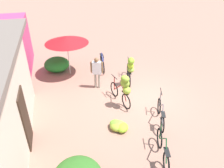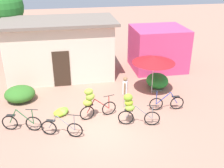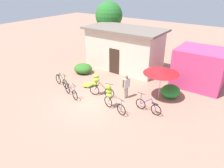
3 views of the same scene
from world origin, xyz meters
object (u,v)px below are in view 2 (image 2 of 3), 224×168
at_px(banana_pile_on_ground, 61,112).
at_px(bicycle_center_loaded, 92,101).
at_px(person_vendor, 125,89).
at_px(shop_pink, 158,48).
at_px(bicycle_rightmost, 167,103).
at_px(bicycle_leftmost, 22,123).
at_px(bicycle_by_shop, 132,108).
at_px(building_low, 60,49).
at_px(bicycle_near_pile, 62,128).
at_px(market_umbrella, 154,59).
at_px(tree_behind_building, 2,7).

bearing_deg(banana_pile_on_ground, bicycle_center_loaded, -23.69).
xyz_separation_m(banana_pile_on_ground, person_vendor, (2.98, 0.19, 0.80)).
bearing_deg(shop_pink, banana_pile_on_ground, -142.44).
bearing_deg(bicycle_rightmost, bicycle_center_loaded, -177.66).
relative_size(bicycle_leftmost, bicycle_rightmost, 0.99).
bearing_deg(bicycle_leftmost, bicycle_by_shop, -5.51).
xyz_separation_m(building_low, shop_pink, (6.00, 0.21, -0.39)).
bearing_deg(bicycle_center_loaded, shop_pink, 47.94).
distance_m(building_low, banana_pile_on_ground, 4.75).
height_order(shop_pink, bicycle_rightmost, shop_pink).
bearing_deg(bicycle_near_pile, market_umbrella, 32.42).
bearing_deg(bicycle_by_shop, bicycle_rightmost, 26.50).
bearing_deg(shop_pink, bicycle_leftmost, -143.71).
xyz_separation_m(building_low, person_vendor, (2.87, -4.30, -0.76)).
bearing_deg(bicycle_rightmost, market_umbrella, 94.18).
bearing_deg(shop_pink, bicycle_rightmost, -104.19).
relative_size(market_umbrella, bicycle_center_loaded, 1.29).
height_order(market_umbrella, banana_pile_on_ground, market_umbrella).
bearing_deg(bicycle_rightmost, person_vendor, 160.92).
relative_size(bicycle_near_pile, bicycle_rightmost, 1.00).
distance_m(market_umbrella, bicycle_center_loaded, 3.98).
xyz_separation_m(bicycle_rightmost, person_vendor, (-1.83, 0.63, 0.58)).
height_order(tree_behind_building, banana_pile_on_ground, tree_behind_building).
bearing_deg(market_umbrella, bicycle_leftmost, -160.08).
xyz_separation_m(bicycle_center_loaded, person_vendor, (1.64, 0.77, 0.07)).
height_order(bicycle_center_loaded, person_vendor, person_vendor).
xyz_separation_m(bicycle_center_loaded, bicycle_by_shop, (1.59, -0.80, -0.03)).
bearing_deg(person_vendor, bicycle_rightmost, -19.08).
distance_m(building_low, bicycle_leftmost, 5.85).
bearing_deg(bicycle_near_pile, bicycle_center_loaded, 38.57).
xyz_separation_m(bicycle_leftmost, banana_pile_on_ground, (1.58, 0.95, -0.23)).
bearing_deg(bicycle_center_loaded, tree_behind_building, 120.99).
bearing_deg(market_umbrella, bicycle_near_pile, -147.58).
bearing_deg(person_vendor, bicycle_leftmost, -166.00).
bearing_deg(bicycle_by_shop, shop_pink, 62.37).
distance_m(bicycle_center_loaded, bicycle_by_shop, 1.77).
bearing_deg(tree_behind_building, bicycle_center_loaded, -59.01).
bearing_deg(bicycle_leftmost, market_umbrella, 19.92).
bearing_deg(shop_pink, bicycle_by_shop, -117.63).
bearing_deg(banana_pile_on_ground, building_low, 88.56).
xyz_separation_m(building_low, market_umbrella, (4.57, -3.16, 0.19)).
distance_m(bicycle_leftmost, banana_pile_on_ground, 1.86).
bearing_deg(bicycle_near_pile, bicycle_by_shop, 5.05).
xyz_separation_m(bicycle_center_loaded, banana_pile_on_ground, (-1.34, 0.59, -0.73)).
distance_m(bicycle_near_pile, bicycle_rightmost, 4.94).
height_order(tree_behind_building, bicycle_rightmost, tree_behind_building).
relative_size(bicycle_rightmost, banana_pile_on_ground, 1.97).
bearing_deg(shop_pink, bicycle_center_loaded, -132.06).
height_order(market_umbrella, person_vendor, market_umbrella).
bearing_deg(banana_pile_on_ground, bicycle_leftmost, -149.05).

